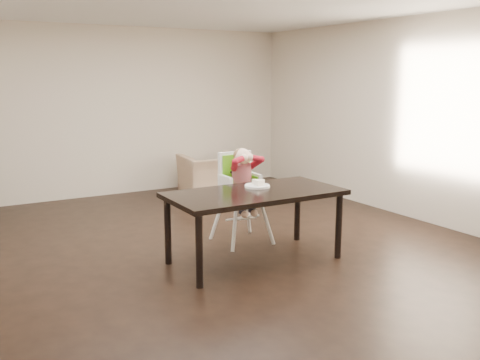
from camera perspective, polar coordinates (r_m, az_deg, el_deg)
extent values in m
plane|color=black|center=(5.95, -2.39, -7.74)|extent=(7.00, 7.00, 0.00)
cube|color=beige|center=(8.91, -13.09, 7.11)|extent=(6.00, 0.02, 2.70)
cube|color=beige|center=(7.53, 18.28, 6.18)|extent=(0.02, 7.00, 2.70)
cube|color=black|center=(5.50, 1.59, -1.45)|extent=(1.80, 0.90, 0.05)
cylinder|color=black|center=(4.91, -4.37, -7.58)|extent=(0.07, 0.07, 0.70)
cylinder|color=black|center=(5.78, 10.49, -4.87)|extent=(0.07, 0.07, 0.70)
cylinder|color=black|center=(5.56, -7.71, -5.42)|extent=(0.07, 0.07, 0.70)
cylinder|color=black|center=(6.34, 6.14, -3.33)|extent=(0.07, 0.07, 0.70)
cylinder|color=white|center=(5.97, -0.57, -4.71)|extent=(0.04, 0.04, 0.59)
cylinder|color=white|center=(6.18, 2.84, -4.19)|extent=(0.04, 0.04, 0.59)
cylinder|color=white|center=(6.33, -2.42, -3.81)|extent=(0.04, 0.04, 0.59)
cylinder|color=white|center=(6.53, 0.87, -3.35)|extent=(0.04, 0.04, 0.59)
cube|color=white|center=(6.18, 0.18, -1.37)|extent=(0.42, 0.38, 0.05)
cube|color=#5AB617|center=(6.17, 0.18, -1.04)|extent=(0.34, 0.32, 0.03)
cube|color=white|center=(6.27, -0.55, 1.06)|extent=(0.42, 0.06, 0.44)
cube|color=#5AB617|center=(6.25, -0.41, 0.92)|extent=(0.36, 0.02, 0.40)
cube|color=black|center=(6.15, -0.61, 0.76)|extent=(0.03, 0.19, 0.02)
cube|color=black|center=(6.21, 0.49, 0.87)|extent=(0.03, 0.19, 0.02)
cylinder|color=#B11417|center=(6.14, 0.18, 0.40)|extent=(0.24, 0.24, 0.28)
sphere|color=beige|center=(6.08, 0.28, 2.50)|extent=(0.19, 0.19, 0.19)
ellipsoid|color=brown|center=(6.10, 0.16, 2.73)|extent=(0.19, 0.18, 0.14)
sphere|color=beige|center=(5.98, 0.45, 2.41)|extent=(0.08, 0.08, 0.08)
sphere|color=beige|center=(6.02, 1.06, 2.46)|extent=(0.08, 0.08, 0.08)
cylinder|color=white|center=(5.69, 1.84, -0.68)|extent=(0.27, 0.27, 0.02)
torus|color=white|center=(5.69, 1.84, -0.57)|extent=(0.27, 0.27, 0.01)
imported|color=tan|center=(8.88, -3.03, 1.34)|extent=(1.02, 0.70, 0.85)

